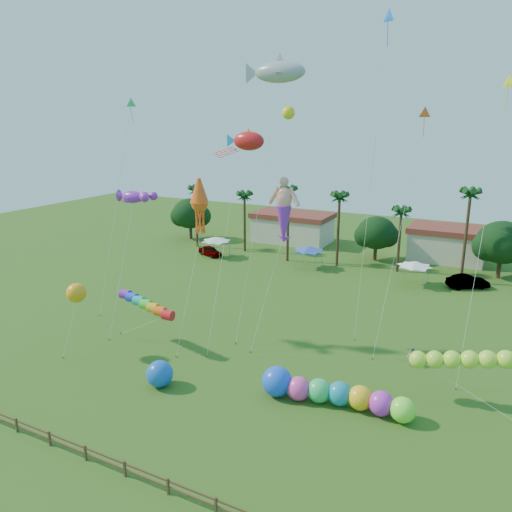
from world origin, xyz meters
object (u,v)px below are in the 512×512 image
at_px(car_b, 468,282).
at_px(spectator_b, 411,356).
at_px(blue_ball, 160,374).
at_px(car_a, 210,251).
at_px(caterpillar_inflatable, 330,393).

height_order(car_b, spectator_b, car_b).
bearing_deg(car_b, blue_ball, 120.19).
bearing_deg(car_a, blue_ball, -132.35).
distance_m(car_a, caterpillar_inflatable, 41.70).
bearing_deg(caterpillar_inflatable, car_a, 127.70).
bearing_deg(spectator_b, caterpillar_inflatable, -51.33).
xyz_separation_m(spectator_b, caterpillar_inflatable, (-3.93, -8.60, 0.13)).
relative_size(spectator_b, caterpillar_inflatable, 0.15).
bearing_deg(blue_ball, spectator_b, 36.72).
bearing_deg(caterpillar_inflatable, car_b, 72.61).
relative_size(spectator_b, blue_ball, 0.79).
relative_size(car_a, caterpillar_inflatable, 0.38).
xyz_separation_m(car_a, spectator_b, (32.93, -21.37, 0.09)).
distance_m(car_b, caterpillar_inflatable, 32.25).
bearing_deg(caterpillar_inflatable, blue_ball, -170.64).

